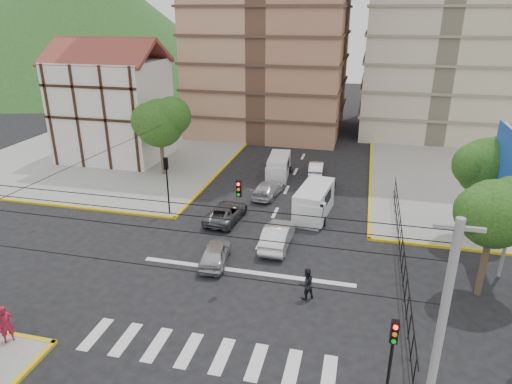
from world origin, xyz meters
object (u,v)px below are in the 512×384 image
(car_silver_front_left, at_px, (215,253))
(car_white_front_right, at_px, (278,235))
(pedestrian_sw_corner, at_px, (6,324))
(pedestrian_crosswalk, at_px, (306,284))
(traffic_light_nw, at_px, (167,176))
(van_right_lane, at_px, (313,203))
(traffic_light_se, at_px, (391,354))
(van_left_lane, at_px, (278,168))

(car_silver_front_left, bearing_deg, car_white_front_right, -143.81)
(pedestrian_sw_corner, bearing_deg, pedestrian_crosswalk, -20.74)
(traffic_light_nw, distance_m, van_right_lane, 11.11)
(traffic_light_se, bearing_deg, van_left_lane, 109.51)
(traffic_light_nw, xyz_separation_m, car_silver_front_left, (5.70, -6.05, -2.45))
(van_left_lane, height_order, pedestrian_crosswalk, van_left_lane)
(car_white_front_right, bearing_deg, car_silver_front_left, 44.09)
(pedestrian_sw_corner, bearing_deg, van_right_lane, 6.72)
(van_left_lane, relative_size, pedestrian_sw_corner, 2.49)
(traffic_light_se, distance_m, car_white_front_right, 14.47)
(van_left_lane, bearing_deg, pedestrian_crosswalk, -79.01)
(van_right_lane, relative_size, car_silver_front_left, 1.39)
(traffic_light_nw, bearing_deg, van_left_lane, 57.33)
(van_left_lane, bearing_deg, pedestrian_sw_corner, -111.64)
(traffic_light_se, xyz_separation_m, van_left_lane, (-9.11, 25.71, -2.13))
(car_silver_front_left, distance_m, pedestrian_sw_corner, 11.64)
(van_left_lane, distance_m, pedestrian_crosswalk, 19.26)
(van_right_lane, distance_m, car_white_front_right, 5.37)
(car_silver_front_left, bearing_deg, van_left_lane, -99.83)
(car_silver_front_left, bearing_deg, traffic_light_nw, -53.74)
(traffic_light_se, bearing_deg, van_right_lane, 105.37)
(car_silver_front_left, relative_size, pedestrian_crosswalk, 2.13)
(car_white_front_right, bearing_deg, traffic_light_nw, -17.20)
(van_right_lane, xyz_separation_m, car_white_front_right, (-1.72, -5.07, -0.36))
(traffic_light_nw, bearing_deg, car_silver_front_left, -46.71)
(traffic_light_se, relative_size, van_right_lane, 0.82)
(traffic_light_se, height_order, car_white_front_right, traffic_light_se)
(traffic_light_se, height_order, car_silver_front_left, traffic_light_se)
(pedestrian_crosswalk, bearing_deg, car_silver_front_left, -59.84)
(car_white_front_right, bearing_deg, pedestrian_crosswalk, 116.50)
(traffic_light_se, height_order, pedestrian_sw_corner, traffic_light_se)
(traffic_light_nw, bearing_deg, pedestrian_crosswalk, -35.94)
(car_silver_front_left, bearing_deg, pedestrian_sw_corner, 45.81)
(car_white_front_right, height_order, pedestrian_crosswalk, pedestrian_crosswalk)
(car_silver_front_left, relative_size, pedestrian_sw_corner, 2.08)
(pedestrian_crosswalk, bearing_deg, van_right_lane, -122.90)
(pedestrian_sw_corner, xyz_separation_m, pedestrian_crosswalk, (12.98, 6.87, -0.17))
(traffic_light_se, distance_m, van_left_lane, 27.36)
(traffic_light_se, bearing_deg, car_silver_front_left, 136.03)
(van_left_lane, distance_m, car_white_front_right, 13.30)
(car_white_front_right, bearing_deg, van_left_lane, -78.21)
(van_right_lane, distance_m, car_silver_front_left, 9.62)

